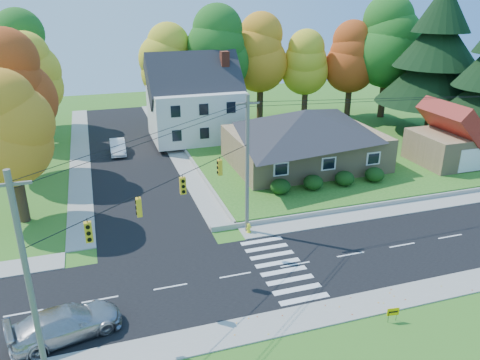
% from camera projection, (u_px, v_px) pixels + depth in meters
% --- Properties ---
extents(ground, '(120.00, 120.00, 0.00)m').
position_uv_depth(ground, '(295.00, 265.00, 29.79)').
color(ground, '#3D7923').
extents(road_main, '(90.00, 8.00, 0.02)m').
position_uv_depth(road_main, '(295.00, 265.00, 29.78)').
color(road_main, black).
rests_on(road_main, ground).
extents(road_cross, '(8.00, 44.00, 0.02)m').
position_uv_depth(road_cross, '(129.00, 153.00, 50.49)').
color(road_cross, black).
rests_on(road_cross, ground).
extents(sidewalk_north, '(90.00, 2.00, 0.08)m').
position_uv_depth(sidewalk_north, '(267.00, 229.00, 34.19)').
color(sidewalk_north, '#9C9A90').
rests_on(sidewalk_north, ground).
extents(sidewalk_south, '(90.00, 2.00, 0.08)m').
position_uv_depth(sidewalk_south, '(333.00, 311.00, 25.35)').
color(sidewalk_south, '#9C9A90').
rests_on(sidewalk_south, ground).
extents(lawn, '(30.00, 30.00, 0.50)m').
position_uv_depth(lawn, '(325.00, 146.00, 51.95)').
color(lawn, '#3D7923').
rests_on(lawn, ground).
extents(ranch_house, '(14.60, 10.60, 5.40)m').
position_uv_depth(ranch_house, '(305.00, 136.00, 44.99)').
color(ranch_house, tan).
rests_on(ranch_house, lawn).
extents(colonial_house, '(10.40, 8.40, 9.60)m').
position_uv_depth(colonial_house, '(196.00, 103.00, 52.84)').
color(colonial_house, silver).
rests_on(colonial_house, lawn).
extents(garage, '(7.30, 6.30, 4.60)m').
position_uv_depth(garage, '(453.00, 139.00, 45.58)').
color(garage, tan).
rests_on(garage, lawn).
extents(hedge_row, '(10.70, 1.70, 1.27)m').
position_uv_depth(hedge_row, '(329.00, 180.00, 40.16)').
color(hedge_row, '#163A10').
rests_on(hedge_row, lawn).
extents(traffic_infrastructure, '(38.10, 10.66, 10.00)m').
position_uv_depth(traffic_infrastructure, '(288.00, 183.00, 29.03)').
color(traffic_infrastructure, '#666059').
rests_on(traffic_infrastructure, ground).
extents(tree_lot_0, '(6.72, 6.72, 12.51)m').
position_uv_depth(tree_lot_0, '(167.00, 63.00, 56.18)').
color(tree_lot_0, '#3F2A19').
rests_on(tree_lot_0, lawn).
extents(tree_lot_1, '(7.84, 7.84, 14.60)m').
position_uv_depth(tree_lot_1, '(217.00, 51.00, 56.51)').
color(tree_lot_1, '#3F2A19').
rests_on(tree_lot_1, lawn).
extents(tree_lot_2, '(7.28, 7.28, 13.56)m').
position_uv_depth(tree_lot_2, '(261.00, 53.00, 59.35)').
color(tree_lot_2, '#3F2A19').
rests_on(tree_lot_2, lawn).
extents(tree_lot_3, '(6.16, 6.16, 11.47)m').
position_uv_depth(tree_lot_3, '(307.00, 63.00, 60.65)').
color(tree_lot_3, '#3F2A19').
rests_on(tree_lot_3, lawn).
extents(tree_lot_4, '(6.72, 6.72, 12.51)m').
position_uv_depth(tree_lot_4, '(352.00, 57.00, 61.23)').
color(tree_lot_4, '#3F2A19').
rests_on(tree_lot_4, lawn).
extents(tree_lot_5, '(8.40, 8.40, 15.64)m').
position_uv_depth(tree_lot_5, '(389.00, 42.00, 59.87)').
color(tree_lot_5, '#3F2A19').
rests_on(tree_lot_5, lawn).
extents(conifer_east_a, '(12.80, 12.80, 16.96)m').
position_uv_depth(conifer_east_a, '(437.00, 56.00, 53.41)').
color(conifer_east_a, '#3F2A19').
rests_on(conifer_east_a, lawn).
extents(tree_west_0, '(6.16, 6.16, 11.47)m').
position_uv_depth(tree_west_0, '(8.00, 130.00, 32.90)').
color(tree_west_0, '#3F2A19').
rests_on(tree_west_0, ground).
extents(tree_west_1, '(7.28, 7.28, 13.56)m').
position_uv_depth(tree_west_1, '(8.00, 87.00, 40.97)').
color(tree_west_1, '#3F2A19').
rests_on(tree_west_1, ground).
extents(tree_west_2, '(6.72, 6.72, 12.51)m').
position_uv_depth(tree_west_2, '(32.00, 76.00, 50.33)').
color(tree_west_2, '#3F2A19').
rests_on(tree_west_2, ground).
extents(tree_west_3, '(7.84, 7.84, 14.60)m').
position_uv_depth(tree_west_3, '(18.00, 55.00, 56.35)').
color(tree_west_3, '#3F2A19').
rests_on(tree_west_3, ground).
extents(silver_sedan, '(5.81, 3.40, 1.58)m').
position_uv_depth(silver_sedan, '(66.00, 323.00, 23.28)').
color(silver_sedan, '#AAAAAF').
rests_on(silver_sedan, road_main).
extents(white_car, '(1.68, 4.53, 1.48)m').
position_uv_depth(white_car, '(118.00, 147.00, 50.16)').
color(white_car, white).
rests_on(white_car, road_cross).
extents(fire_hydrant, '(0.45, 0.35, 0.78)m').
position_uv_depth(fire_hydrant, '(249.00, 229.00, 33.57)').
color(fire_hydrant, yellow).
rests_on(fire_hydrant, ground).
extents(yard_sign, '(0.67, 0.12, 0.84)m').
position_uv_depth(yard_sign, '(393.00, 312.00, 24.42)').
color(yard_sign, black).
rests_on(yard_sign, ground).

